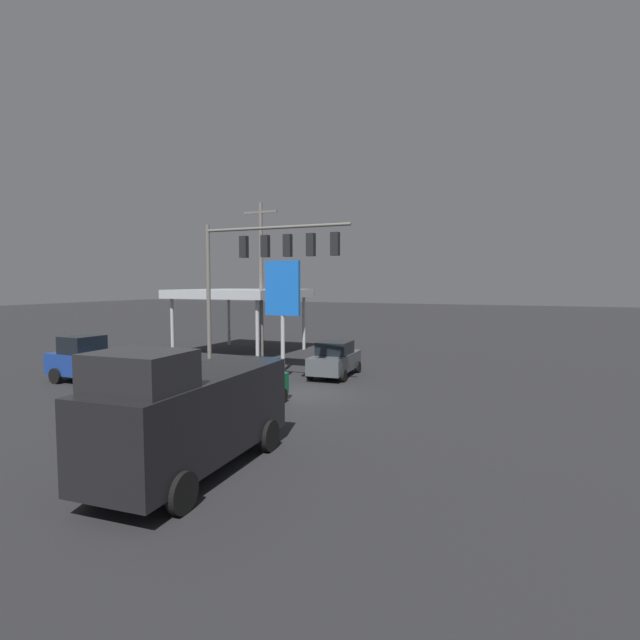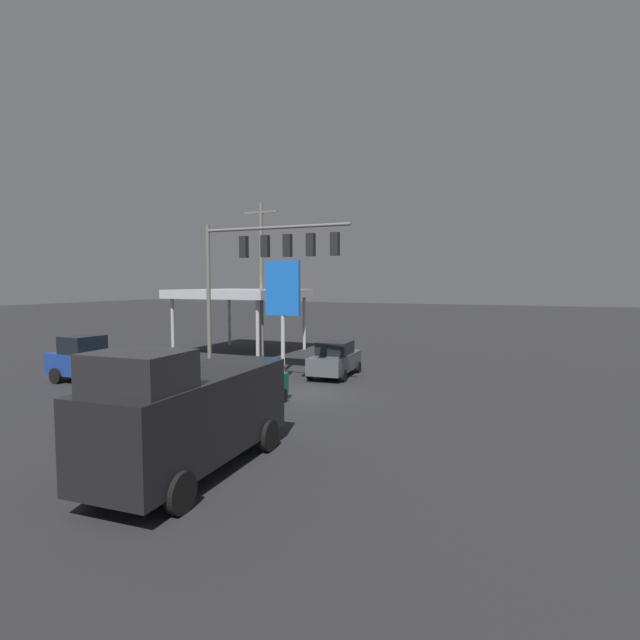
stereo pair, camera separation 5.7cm
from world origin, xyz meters
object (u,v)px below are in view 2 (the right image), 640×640
object	(u,v)px
traffic_signal_assembly	(263,262)
fire_hydrant	(162,390)
pickup_parked	(93,361)
utility_pole	(261,278)
hatchback_crossing	(250,384)
delivery_truck	(189,412)
sedan_waiting	(335,359)
price_sign	(283,293)

from	to	relation	value
traffic_signal_assembly	fire_hydrant	world-z (taller)	traffic_signal_assembly
traffic_signal_assembly	pickup_parked	size ratio (longest dim) A/B	1.50
traffic_signal_assembly	pickup_parked	distance (m)	10.59
utility_pole	fire_hydrant	world-z (taller)	utility_pole
fire_hydrant	hatchback_crossing	bearing A→B (deg)	-173.59
traffic_signal_assembly	hatchback_crossing	size ratio (longest dim) A/B	2.08
utility_pole	delivery_truck	world-z (taller)	utility_pole
sedan_waiting	traffic_signal_assembly	bearing A→B (deg)	-20.35
price_sign	pickup_parked	size ratio (longest dim) A/B	1.21
pickup_parked	sedan_waiting	size ratio (longest dim) A/B	1.17
pickup_parked	sedan_waiting	xyz separation A→B (m)	(-10.73, -6.68, -0.16)
sedan_waiting	fire_hydrant	bearing A→B (deg)	-34.46
traffic_signal_assembly	sedan_waiting	xyz separation A→B (m)	(-1.52, -5.17, -5.16)
traffic_signal_assembly	price_sign	distance (m)	5.82
price_sign	sedan_waiting	xyz separation A→B (m)	(-3.30, 0.14, -3.59)
pickup_parked	fire_hydrant	world-z (taller)	pickup_parked
utility_pole	sedan_waiting	size ratio (longest dim) A/B	2.28
utility_pole	sedan_waiting	distance (m)	8.37
pickup_parked	delivery_truck	xyz separation A→B (m)	(-12.46, 7.97, 0.58)
pickup_parked	fire_hydrant	distance (m)	6.12
traffic_signal_assembly	delivery_truck	world-z (taller)	traffic_signal_assembly
sedan_waiting	hatchback_crossing	bearing A→B (deg)	-8.70
sedan_waiting	fire_hydrant	xyz separation A→B (m)	(4.84, 8.24, -0.51)
traffic_signal_assembly	hatchback_crossing	world-z (taller)	traffic_signal_assembly
hatchback_crossing	delivery_truck	xyz separation A→B (m)	(-2.37, 6.88, 0.75)
traffic_signal_assembly	fire_hydrant	distance (m)	7.26
delivery_truck	fire_hydrant	xyz separation A→B (m)	(6.58, -6.41, -1.26)
price_sign	hatchback_crossing	size ratio (longest dim) A/B	1.68
price_sign	delivery_truck	bearing A→B (deg)	108.79
delivery_truck	utility_pole	bearing A→B (deg)	-158.75
delivery_truck	fire_hydrant	world-z (taller)	delivery_truck
price_sign	hatchback_crossing	bearing A→B (deg)	108.63
hatchback_crossing	utility_pole	bearing A→B (deg)	-152.01
traffic_signal_assembly	sedan_waiting	size ratio (longest dim) A/B	1.76
hatchback_crossing	pickup_parked	bearing A→B (deg)	-96.30
traffic_signal_assembly	pickup_parked	world-z (taller)	traffic_signal_assembly
utility_pole	pickup_parked	bearing A→B (deg)	65.95
traffic_signal_assembly	pickup_parked	xyz separation A→B (m)	(9.21, 1.51, -5.00)
delivery_truck	sedan_waiting	bearing A→B (deg)	-176.72
pickup_parked	delivery_truck	distance (m)	14.80
price_sign	delivery_truck	xyz separation A→B (m)	(-5.04, 14.80, -2.84)
utility_pole	price_sign	size ratio (longest dim) A/B	1.61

